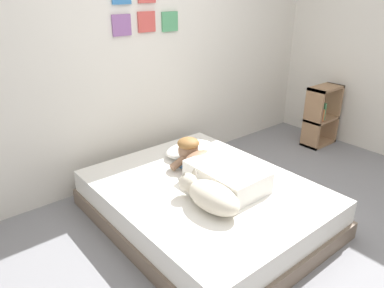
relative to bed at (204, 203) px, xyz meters
The scene contains 9 objects.
ground_plane 0.58m from the bed, 68.19° to the right, with size 13.30×13.30×0.00m, color gray.
back_wall 1.59m from the bed, 79.86° to the left, with size 4.65×0.12×2.50m.
bed is the anchor object (origin of this frame).
pillow 0.66m from the bed, 62.65° to the left, with size 0.52×0.32×0.11m, color white.
person_lying 0.31m from the bed, ahead, with size 0.43×0.92×0.27m.
dog 0.43m from the bed, 124.75° to the right, with size 0.26×0.57×0.21m.
coffee_cup 0.44m from the bed, 78.74° to the left, with size 0.12×0.09×0.07m.
cell_phone 0.18m from the bed, behind, with size 0.07×0.14×0.01m, color black.
bookshelf 2.25m from the bed, ahead, with size 0.45×0.24×0.75m.
Camera 1 is at (-1.97, -1.46, 1.86)m, focal length 33.97 mm.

